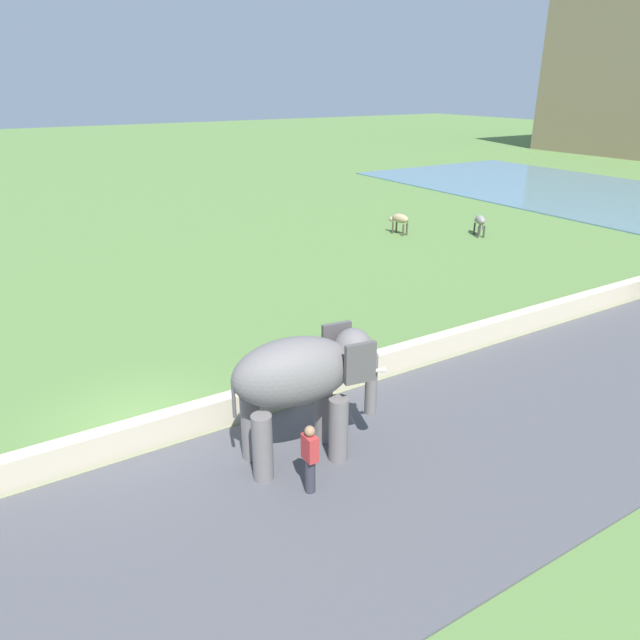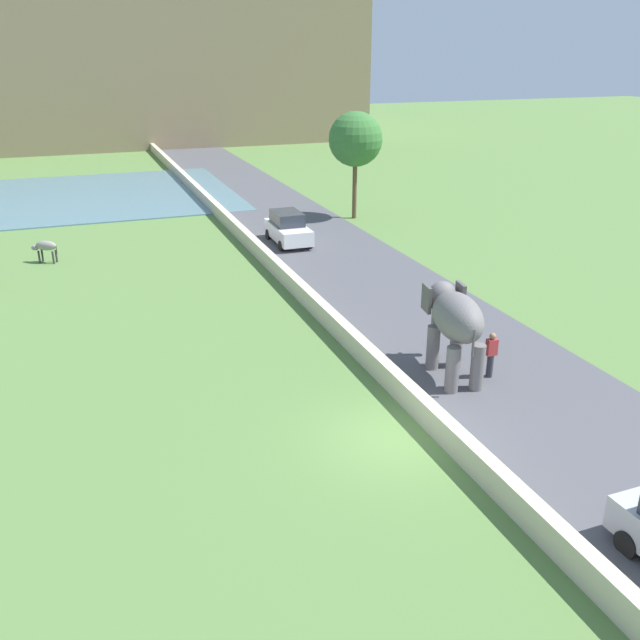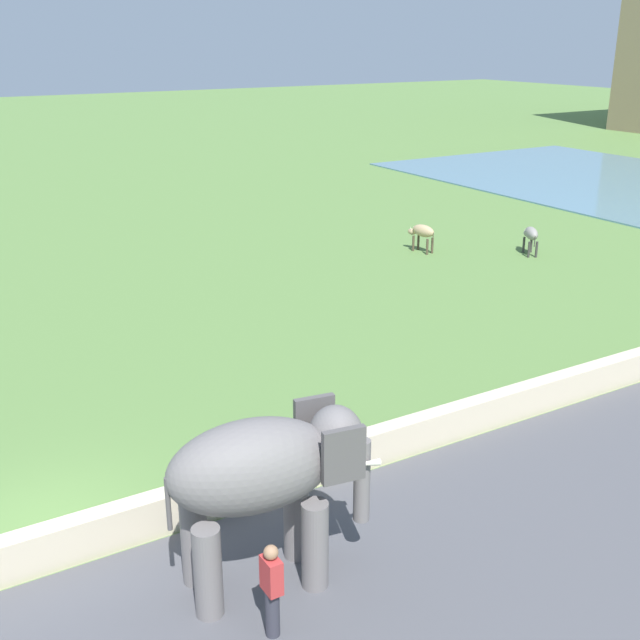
% 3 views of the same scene
% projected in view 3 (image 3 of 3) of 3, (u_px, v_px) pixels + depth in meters
% --- Properties ---
extents(ground_plane, '(220.00, 220.00, 0.00)m').
position_uv_depth(ground_plane, '(42.00, 528.00, 14.34)').
color(ground_plane, '#567A3D').
extents(elephant, '(1.79, 3.56, 2.99)m').
position_uv_depth(elephant, '(266.00, 474.00, 12.25)').
color(elephant, slate).
rests_on(elephant, ground).
extents(person_beside_elephant, '(0.36, 0.22, 1.63)m').
position_uv_depth(person_beside_elephant, '(272.00, 590.00, 11.46)').
color(person_beside_elephant, '#33333D').
rests_on(person_beside_elephant, ground).
extents(cow_grey, '(1.37, 0.98, 1.15)m').
position_uv_depth(cow_grey, '(531.00, 235.00, 31.86)').
color(cow_grey, gray).
rests_on(cow_grey, ground).
extents(cow_tan, '(1.42, 0.62, 1.15)m').
position_uv_depth(cow_tan, '(422.00, 232.00, 32.26)').
color(cow_tan, tan).
rests_on(cow_tan, ground).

